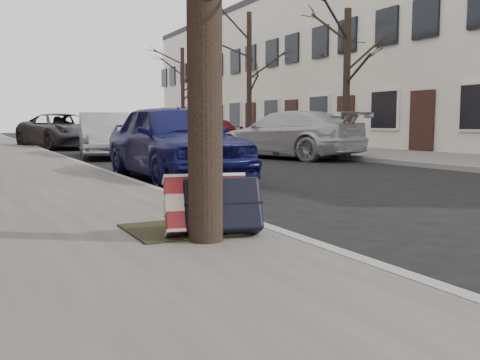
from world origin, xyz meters
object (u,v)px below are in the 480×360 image
suitcase_navy (222,206)px  car_near_front (175,141)px  suitcase_red (205,205)px  car_near_mid (105,135)px

suitcase_navy → car_near_front: car_near_front is taller
suitcase_red → car_near_front: car_near_front is taller
car_near_front → suitcase_red: bearing=-107.7°
suitcase_red → car_near_mid: car_near_mid is taller
suitcase_navy → car_near_front: 5.53m
car_near_front → car_near_mid: size_ratio=1.01×
suitcase_red → suitcase_navy: 0.13m
suitcase_red → car_near_front: size_ratio=0.15×
car_near_mid → suitcase_navy: bearing=-89.8°
car_near_front → car_near_mid: bearing=87.1°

